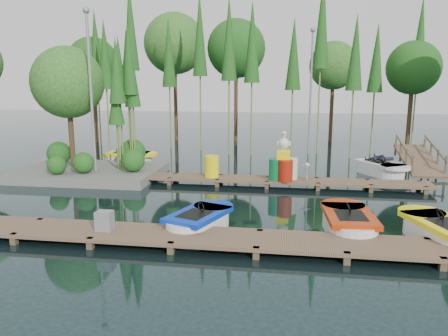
# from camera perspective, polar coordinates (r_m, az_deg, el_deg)

# --- Properties ---
(ground_plane) EXTENTS (90.00, 90.00, 0.00)m
(ground_plane) POSITION_cam_1_polar(r_m,az_deg,el_deg) (16.01, -2.04, -4.16)
(ground_plane) COLOR #1C3235
(near_dock) EXTENTS (18.00, 1.50, 0.50)m
(near_dock) POSITION_cam_1_polar(r_m,az_deg,el_deg) (11.76, -6.15, -8.84)
(near_dock) COLOR brown
(near_dock) RESTS_ON ground
(far_dock) EXTENTS (15.00, 1.20, 0.50)m
(far_dock) POSITION_cam_1_polar(r_m,az_deg,el_deg) (18.21, 2.50, -1.51)
(far_dock) COLOR brown
(far_dock) RESTS_ON ground
(island) EXTENTS (6.20, 4.20, 6.75)m
(island) POSITION_cam_1_polar(r_m,az_deg,el_deg) (20.63, -17.95, 7.76)
(island) COLOR slate
(island) RESTS_ON ground
(tree_screen) EXTENTS (34.42, 18.53, 10.31)m
(tree_screen) POSITION_cam_1_polar(r_m,az_deg,el_deg) (26.28, -2.24, 15.35)
(tree_screen) COLOR #46301E
(tree_screen) RESTS_ON ground
(lamp_island) EXTENTS (0.30, 0.30, 7.25)m
(lamp_island) POSITION_cam_1_polar(r_m,az_deg,el_deg) (19.55, -17.06, 10.81)
(lamp_island) COLOR gray
(lamp_island) RESTS_ON ground
(lamp_rear) EXTENTS (0.30, 0.30, 7.25)m
(lamp_rear) POSITION_cam_1_polar(r_m,az_deg,el_deg) (26.18, 11.31, 11.10)
(lamp_rear) COLOR gray
(lamp_rear) RESTS_ON ground
(ramp) EXTENTS (1.50, 3.94, 1.49)m
(ramp) POSITION_cam_1_polar(r_m,az_deg,el_deg) (22.81, 24.08, 1.04)
(ramp) COLOR brown
(ramp) RESTS_ON ground
(boat_blue) EXTENTS (2.04, 2.92, 0.90)m
(boat_blue) POSITION_cam_1_polar(r_m,az_deg,el_deg) (12.76, -3.21, -7.03)
(boat_blue) COLOR white
(boat_blue) RESTS_ON ground
(boat_red) EXTENTS (1.49, 2.96, 0.97)m
(boat_red) POSITION_cam_1_polar(r_m,az_deg,el_deg) (13.04, 15.92, -6.96)
(boat_red) COLOR white
(boat_red) RESTS_ON ground
(boat_yellow_near) EXTENTS (2.16, 3.12, 0.96)m
(boat_yellow_near) POSITION_cam_1_polar(r_m,az_deg,el_deg) (13.24, 26.47, -7.48)
(boat_yellow_near) COLOR white
(boat_yellow_near) RESTS_ON ground
(boat_yellow_far) EXTENTS (2.86, 1.35, 1.41)m
(boat_yellow_far) POSITION_cam_1_polar(r_m,az_deg,el_deg) (23.35, -12.32, 1.28)
(boat_yellow_far) COLOR white
(boat_yellow_far) RESTS_ON ground
(boat_white_far) EXTENTS (2.57, 3.09, 1.34)m
(boat_white_far) POSITION_cam_1_polar(r_m,az_deg,el_deg) (21.36, 19.82, -0.07)
(boat_white_far) COLOR white
(boat_white_far) RESTS_ON ground
(utility_cabinet) EXTENTS (0.43, 0.36, 0.53)m
(utility_cabinet) POSITION_cam_1_polar(r_m,az_deg,el_deg) (12.30, -15.33, -6.66)
(utility_cabinet) COLOR gray
(utility_cabinet) RESTS_ON near_dock
(yellow_barrel) EXTENTS (0.60, 0.60, 0.90)m
(yellow_barrel) POSITION_cam_1_polar(r_m,az_deg,el_deg) (18.29, -1.60, 0.23)
(yellow_barrel) COLOR #FFF00D
(yellow_barrel) RESTS_ON far_dock
(drum_cluster) EXTENTS (1.16, 1.06, 2.00)m
(drum_cluster) POSITION_cam_1_polar(r_m,az_deg,el_deg) (17.83, 7.84, 0.28)
(drum_cluster) COLOR #0B6832
(drum_cluster) RESTS_ON far_dock
(seagull_post) EXTENTS (0.45, 0.24, 0.71)m
(seagull_post) POSITION_cam_1_polar(r_m,az_deg,el_deg) (18.02, 10.78, -0.05)
(seagull_post) COLOR gray
(seagull_post) RESTS_ON far_dock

